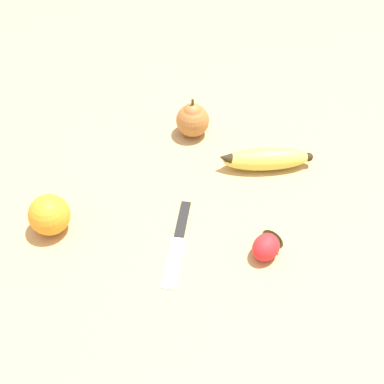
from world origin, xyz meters
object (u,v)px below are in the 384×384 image
object	(u,v)px
orange	(49,217)
pear	(193,119)
banana	(266,159)
paring_knife	(178,239)
strawberry	(267,245)

from	to	relation	value
orange	pear	distance (m)	0.34
banana	orange	world-z (taller)	orange
banana	paring_knife	bearing A→B (deg)	43.68
strawberry	banana	bearing A→B (deg)	33.34
banana	paring_knife	world-z (taller)	banana
banana	pear	bearing A→B (deg)	-39.87
paring_knife	orange	bearing A→B (deg)	2.78
orange	pear	bearing A→B (deg)	-146.73
banana	pear	world-z (taller)	pear
pear	strawberry	distance (m)	0.32
orange	paring_knife	distance (m)	0.21
paring_knife	banana	bearing A→B (deg)	-123.91
orange	strawberry	world-z (taller)	orange
orange	pear	xyz separation A→B (m)	(-0.29, -0.19, 0.00)
orange	strawberry	distance (m)	0.36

